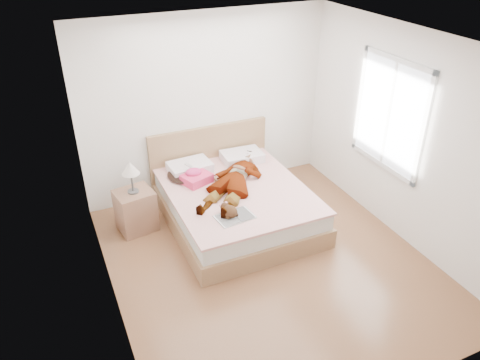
{
  "coord_description": "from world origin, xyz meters",
  "views": [
    {
      "loc": [
        -2.12,
        -3.87,
        3.66
      ],
      "look_at": [
        0.0,
        0.85,
        0.7
      ],
      "focal_mm": 35.0,
      "sensor_mm": 36.0,
      "label": 1
    }
  ],
  "objects_px": {
    "bed": "(234,201)",
    "coffee_mug": "(240,193)",
    "phone": "(189,165)",
    "magazine": "(235,217)",
    "plush_toy": "(229,211)",
    "nightstand": "(135,207)",
    "woman": "(235,177)",
    "towel": "(196,177)"
  },
  "relations": [
    {
      "from": "bed",
      "to": "coffee_mug",
      "type": "bearing_deg",
      "value": -98.24
    },
    {
      "from": "phone",
      "to": "magazine",
      "type": "xyz_separation_m",
      "value": [
        0.19,
        -1.12,
        -0.19
      ]
    },
    {
      "from": "plush_toy",
      "to": "nightstand",
      "type": "height_order",
      "value": "nightstand"
    },
    {
      "from": "coffee_mug",
      "to": "nightstand",
      "type": "relative_size",
      "value": 0.11
    },
    {
      "from": "phone",
      "to": "woman",
      "type": "bearing_deg",
      "value": -86.44
    },
    {
      "from": "woman",
      "to": "towel",
      "type": "xyz_separation_m",
      "value": [
        -0.45,
        0.26,
        -0.04
      ]
    },
    {
      "from": "woman",
      "to": "nightstand",
      "type": "distance_m",
      "value": 1.35
    },
    {
      "from": "coffee_mug",
      "to": "woman",
      "type": "bearing_deg",
      "value": 78.61
    },
    {
      "from": "bed",
      "to": "coffee_mug",
      "type": "height_order",
      "value": "bed"
    },
    {
      "from": "bed",
      "to": "coffee_mug",
      "type": "distance_m",
      "value": 0.38
    },
    {
      "from": "woman",
      "to": "bed",
      "type": "relative_size",
      "value": 0.81
    },
    {
      "from": "bed",
      "to": "plush_toy",
      "type": "height_order",
      "value": "bed"
    },
    {
      "from": "bed",
      "to": "nightstand",
      "type": "xyz_separation_m",
      "value": [
        -1.27,
        0.31,
        0.05
      ]
    },
    {
      "from": "woman",
      "to": "bed",
      "type": "distance_m",
      "value": 0.35
    },
    {
      "from": "woman",
      "to": "nightstand",
      "type": "relative_size",
      "value": 1.69
    },
    {
      "from": "phone",
      "to": "coffee_mug",
      "type": "xyz_separation_m",
      "value": [
        0.44,
        -0.7,
        -0.16
      ]
    },
    {
      "from": "towel",
      "to": "woman",
      "type": "bearing_deg",
      "value": -30.49
    },
    {
      "from": "towel",
      "to": "magazine",
      "type": "distance_m",
      "value": 1.0
    },
    {
      "from": "magazine",
      "to": "nightstand",
      "type": "xyz_separation_m",
      "value": [
        -0.98,
        0.99,
        -0.19
      ]
    },
    {
      "from": "towel",
      "to": "coffee_mug",
      "type": "height_order",
      "value": "towel"
    },
    {
      "from": "coffee_mug",
      "to": "magazine",
      "type": "bearing_deg",
      "value": -120.84
    },
    {
      "from": "woman",
      "to": "towel",
      "type": "height_order",
      "value": "woman"
    },
    {
      "from": "phone",
      "to": "magazine",
      "type": "distance_m",
      "value": 1.15
    },
    {
      "from": "phone",
      "to": "plush_toy",
      "type": "bearing_deg",
      "value": -130.48
    },
    {
      "from": "coffee_mug",
      "to": "plush_toy",
      "type": "distance_m",
      "value": 0.48
    },
    {
      "from": "magazine",
      "to": "coffee_mug",
      "type": "xyz_separation_m",
      "value": [
        0.25,
        0.42,
        0.04
      ]
    },
    {
      "from": "towel",
      "to": "nightstand",
      "type": "height_order",
      "value": "nightstand"
    },
    {
      "from": "bed",
      "to": "magazine",
      "type": "relative_size",
      "value": 4.37
    },
    {
      "from": "phone",
      "to": "nightstand",
      "type": "height_order",
      "value": "nightstand"
    },
    {
      "from": "bed",
      "to": "towel",
      "type": "height_order",
      "value": "bed"
    },
    {
      "from": "towel",
      "to": "coffee_mug",
      "type": "bearing_deg",
      "value": -55.42
    },
    {
      "from": "towel",
      "to": "plush_toy",
      "type": "bearing_deg",
      "value": -84.74
    },
    {
      "from": "plush_toy",
      "to": "nightstand",
      "type": "distance_m",
      "value": 1.34
    },
    {
      "from": "nightstand",
      "to": "phone",
      "type": "bearing_deg",
      "value": 9.57
    },
    {
      "from": "plush_toy",
      "to": "magazine",
      "type": "bearing_deg",
      "value": -45.71
    },
    {
      "from": "plush_toy",
      "to": "nightstand",
      "type": "xyz_separation_m",
      "value": [
        -0.93,
        0.93,
        -0.26
      ]
    },
    {
      "from": "magazine",
      "to": "woman",
      "type": "bearing_deg",
      "value": 66.62
    },
    {
      "from": "phone",
      "to": "bed",
      "type": "bearing_deg",
      "value": -90.68
    },
    {
      "from": "plush_toy",
      "to": "towel",
      "type": "bearing_deg",
      "value": 95.26
    },
    {
      "from": "woman",
      "to": "magazine",
      "type": "xyz_separation_m",
      "value": [
        -0.31,
        -0.72,
        -0.11
      ]
    },
    {
      "from": "phone",
      "to": "bed",
      "type": "relative_size",
      "value": 0.05
    },
    {
      "from": "phone",
      "to": "plush_toy",
      "type": "height_order",
      "value": "phone"
    }
  ]
}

